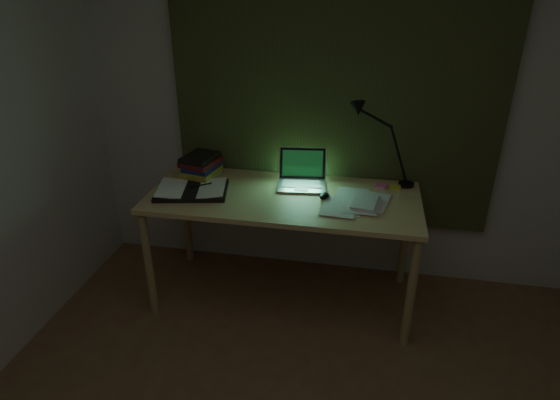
# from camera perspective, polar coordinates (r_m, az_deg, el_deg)

# --- Properties ---
(wall_back) EXTENTS (3.50, 0.00, 2.50)m
(wall_back) POSITION_cam_1_polar(r_m,az_deg,el_deg) (3.27, 6.56, 10.84)
(wall_back) COLOR beige
(wall_back) RESTS_ON ground
(curtain) EXTENTS (2.20, 0.06, 2.00)m
(curtain) POSITION_cam_1_polar(r_m,az_deg,el_deg) (3.18, 6.69, 14.13)
(curtain) COLOR #32351A
(curtain) RESTS_ON wall_back
(desk) EXTENTS (1.75, 0.76, 0.80)m
(desk) POSITION_cam_1_polar(r_m,az_deg,el_deg) (3.21, 0.41, -5.87)
(desk) COLOR tan
(desk) RESTS_ON floor
(laptop) EXTENTS (0.36, 0.40, 0.23)m
(laptop) POSITION_cam_1_polar(r_m,az_deg,el_deg) (3.09, 2.68, 3.50)
(laptop) COLOR silver
(laptop) RESTS_ON desk
(open_textbook) EXTENTS (0.51, 0.41, 0.04)m
(open_textbook) POSITION_cam_1_polar(r_m,az_deg,el_deg) (3.11, -10.70, 1.25)
(open_textbook) COLOR white
(open_textbook) RESTS_ON desk
(book_stack) EXTENTS (0.27, 0.30, 0.17)m
(book_stack) POSITION_cam_1_polar(r_m,az_deg,el_deg) (3.31, -9.61, 4.11)
(book_stack) COLOR white
(book_stack) RESTS_ON desk
(loose_papers) EXTENTS (0.41, 0.42, 0.02)m
(loose_papers) POSITION_cam_1_polar(r_m,az_deg,el_deg) (2.96, 9.27, -0.13)
(loose_papers) COLOR silver
(loose_papers) RESTS_ON desk
(mouse) EXTENTS (0.08, 0.10, 0.03)m
(mouse) POSITION_cam_1_polar(r_m,az_deg,el_deg) (2.99, 5.41, 0.51)
(mouse) COLOR black
(mouse) RESTS_ON desk
(sticky_yellow) EXTENTS (0.07, 0.07, 0.01)m
(sticky_yellow) POSITION_cam_1_polar(r_m,az_deg,el_deg) (3.22, 13.91, 1.55)
(sticky_yellow) COLOR gold
(sticky_yellow) RESTS_ON desk
(sticky_pink) EXTENTS (0.09, 0.09, 0.01)m
(sticky_pink) POSITION_cam_1_polar(r_m,az_deg,el_deg) (3.21, 12.24, 1.67)
(sticky_pink) COLOR pink
(sticky_pink) RESTS_ON desk
(desk_lamp) EXTENTS (0.43, 0.37, 0.57)m
(desk_lamp) POSITION_cam_1_polar(r_m,az_deg,el_deg) (3.17, 15.68, 6.37)
(desk_lamp) COLOR black
(desk_lamp) RESTS_ON desk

